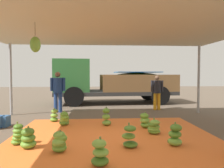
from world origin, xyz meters
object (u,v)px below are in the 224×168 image
object	(u,v)px
banana_bunch_6	(28,139)
worker_1	(58,89)
banana_bunch_4	(175,135)
banana_bunch_11	(64,119)
banana_bunch_9	(18,135)
worker_0	(157,90)
banana_bunch_2	(59,142)
banana_bunch_3	(130,137)
banana_bunch_0	(145,121)
banana_bunch_5	(100,153)
cargo_truck_main	(110,82)
banana_bunch_10	(106,117)
crate_0	(2,121)
banana_bunch_7	(154,127)
banana_bunch_1	(54,116)

from	to	relation	value
banana_bunch_6	worker_1	world-z (taller)	worker_1
banana_bunch_4	banana_bunch_6	bearing A→B (deg)	179.80
banana_bunch_11	worker_1	world-z (taller)	worker_1
banana_bunch_9	worker_0	bearing A→B (deg)	45.16
banana_bunch_2	banana_bunch_3	size ratio (longest dim) A/B	0.87
banana_bunch_0	banana_bunch_5	bearing A→B (deg)	-118.60
banana_bunch_6	cargo_truck_main	distance (m)	7.59
banana_bunch_11	worker_1	bearing A→B (deg)	104.75
banana_bunch_6	banana_bunch_9	distance (m)	0.41
banana_bunch_0	worker_1	distance (m)	4.32
banana_bunch_10	cargo_truck_main	world-z (taller)	cargo_truck_main
banana_bunch_6	crate_0	size ratio (longest dim) A/B	1.22
banana_bunch_11	cargo_truck_main	xyz separation A→B (m)	(1.74, 5.18, 0.98)
banana_bunch_0	crate_0	world-z (taller)	banana_bunch_0
banana_bunch_4	banana_bunch_9	bearing A→B (deg)	175.57
banana_bunch_4	banana_bunch_0	bearing A→B (deg)	101.45
banana_bunch_9	banana_bunch_11	bearing A→B (deg)	66.24
banana_bunch_5	banana_bunch_9	distance (m)	2.22
banana_bunch_0	worker_0	distance (m)	3.53
banana_bunch_5	crate_0	distance (m)	4.23
cargo_truck_main	banana_bunch_9	bearing A→B (deg)	-109.88
cargo_truck_main	banana_bunch_0	bearing A→B (deg)	-82.71
banana_bunch_7	crate_0	xyz separation A→B (m)	(-4.45, 1.12, -0.02)
banana_bunch_9	crate_0	distance (m)	2.11
crate_0	banana_bunch_9	bearing A→B (deg)	-57.66
banana_bunch_9	banana_bunch_10	bearing A→B (deg)	38.80
banana_bunch_10	cargo_truck_main	bearing A→B (deg)	85.33
banana_bunch_0	banana_bunch_1	size ratio (longest dim) A/B	1.01
banana_bunch_1	banana_bunch_3	xyz separation A→B (m)	(2.17, -2.68, 0.02)
banana_bunch_10	banana_bunch_1	bearing A→B (deg)	158.68
cargo_truck_main	banana_bunch_11	bearing A→B (deg)	-108.53
banana_bunch_1	crate_0	world-z (taller)	banana_bunch_1
banana_bunch_1	banana_bunch_4	size ratio (longest dim) A/B	0.91
banana_bunch_9	crate_0	xyz separation A→B (m)	(-1.13, 1.79, -0.06)
banana_bunch_2	banana_bunch_10	size ratio (longest dim) A/B	0.80
banana_bunch_6	banana_bunch_9	world-z (taller)	banana_bunch_9
banana_bunch_5	worker_0	world-z (taller)	worker_0
banana_bunch_3	worker_1	world-z (taller)	worker_1
banana_bunch_7	cargo_truck_main	xyz separation A→B (m)	(-0.81, 6.27, 1.01)
banana_bunch_1	banana_bunch_9	world-z (taller)	banana_bunch_9
banana_bunch_4	worker_0	size ratio (longest dim) A/B	0.33
banana_bunch_3	worker_0	bearing A→B (deg)	67.71
worker_1	crate_0	world-z (taller)	worker_1
banana_bunch_0	banana_bunch_2	xyz separation A→B (m)	(-2.20, -1.84, -0.00)
banana_bunch_1	worker_0	world-z (taller)	worker_0
banana_bunch_11	worker_0	size ratio (longest dim) A/B	0.30
banana_bunch_4	worker_1	distance (m)	5.69
cargo_truck_main	banana_bunch_7	bearing A→B (deg)	-82.63
worker_0	banana_bunch_1	bearing A→B (deg)	-152.41
banana_bunch_1	banana_bunch_11	bearing A→B (deg)	-54.16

